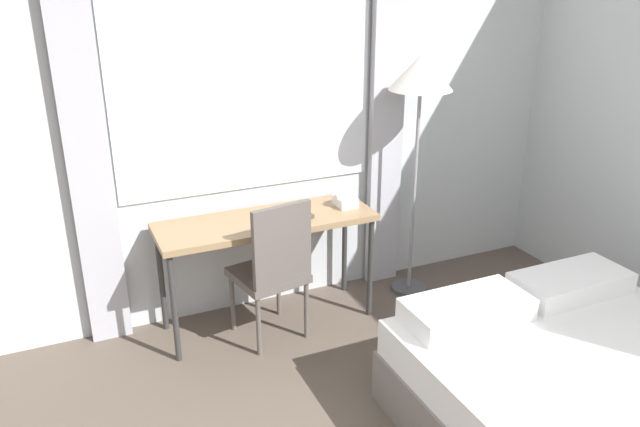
{
  "coord_description": "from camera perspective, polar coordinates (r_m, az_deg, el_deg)",
  "views": [
    {
      "loc": [
        -1.37,
        -0.57,
        2.19
      ],
      "look_at": [
        -0.03,
        2.44,
        0.88
      ],
      "focal_mm": 35.0,
      "sensor_mm": 36.0,
      "label": 1
    }
  ],
  "objects": [
    {
      "name": "desk",
      "position": [
        3.91,
        -4.92,
        -1.38
      ],
      "size": [
        1.37,
        0.46,
        0.73
      ],
      "color": "#937551",
      "rests_on": "ground_plane"
    },
    {
      "name": "telephone",
      "position": [
        4.07,
        2.33,
        1.2
      ],
      "size": [
        0.14,
        0.15,
        0.09
      ],
      "color": "white",
      "rests_on": "desk"
    },
    {
      "name": "desk_chair",
      "position": [
        3.78,
        -4.25,
        -4.8
      ],
      "size": [
        0.46,
        0.46,
        0.93
      ],
      "rotation": [
        0.0,
        0.0,
        0.18
      ],
      "color": "#59514C",
      "rests_on": "ground_plane"
    },
    {
      "name": "standing_lamp",
      "position": [
        4.12,
        9.18,
        11.54
      ],
      "size": [
        0.42,
        0.42,
        1.68
      ],
      "color": "#4C4C51",
      "rests_on": "ground_plane"
    },
    {
      "name": "book",
      "position": [
        3.89,
        -2.87,
        -0.19
      ],
      "size": [
        0.28,
        0.24,
        0.02
      ],
      "rotation": [
        0.0,
        0.0,
        0.18
      ],
      "color": "#4C4238",
      "rests_on": "desk"
    },
    {
      "name": "wall_back_with_window",
      "position": [
        4.04,
        -4.19,
        9.64
      ],
      "size": [
        5.15,
        0.13,
        2.7
      ],
      "color": "silver",
      "rests_on": "ground_plane"
    }
  ]
}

